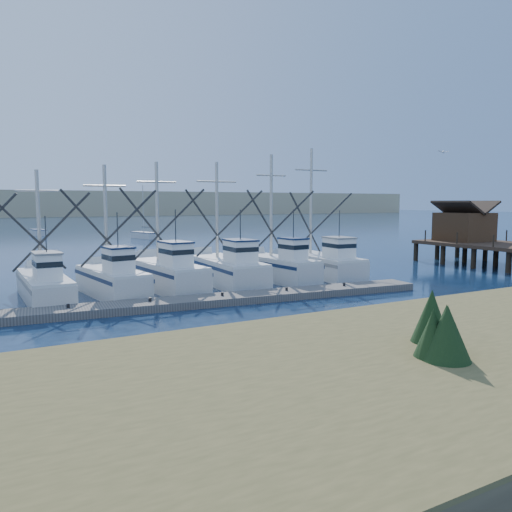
# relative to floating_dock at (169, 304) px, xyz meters

# --- Properties ---
(ground) EXTENTS (500.00, 500.00, 0.00)m
(ground) POSITION_rel_floating_dock_xyz_m (9.11, -5.84, -0.21)
(ground) COLOR #0B1C33
(ground) RESTS_ON ground
(shore_bank) EXTENTS (40.00, 10.00, 1.60)m
(shore_bank) POSITION_rel_floating_dock_xyz_m (1.11, -15.84, 0.59)
(shore_bank) COLOR #4C422D
(shore_bank) RESTS_ON ground
(floating_dock) EXTENTS (31.12, 4.72, 0.41)m
(floating_dock) POSITION_rel_floating_dock_xyz_m (0.00, 0.00, 0.00)
(floating_dock) COLOR slate
(floating_dock) RESTS_ON ground
(timber_pier) EXTENTS (7.00, 20.00, 8.00)m
(timber_pier) POSITION_rel_floating_dock_xyz_m (30.60, 2.62, 2.36)
(timber_pier) COLOR black
(timber_pier) RESTS_ON ground
(dune_ridge) EXTENTS (360.00, 60.00, 10.00)m
(dune_ridge) POSITION_rel_floating_dock_xyz_m (9.11, 204.16, 4.79)
(dune_ridge) COLOR tan
(dune_ridge) RESTS_ON ground
(trawler_fleet) EXTENTS (30.89, 9.07, 9.72)m
(trawler_fleet) POSITION_rel_floating_dock_xyz_m (0.25, 5.12, 0.79)
(trawler_fleet) COLOR silver
(trawler_fleet) RESTS_ON ground
(sailboat_near) EXTENTS (2.99, 5.76, 8.10)m
(sailboat_near) POSITION_rel_floating_dock_xyz_m (13.31, 50.41, 0.29)
(sailboat_near) COLOR silver
(sailboat_near) RESTS_ON ground
(sailboat_far) EXTENTS (2.43, 5.62, 8.10)m
(sailboat_far) POSITION_rel_floating_dock_xyz_m (-0.26, 66.69, 0.29)
(sailboat_far) COLOR silver
(sailboat_far) RESTS_ON ground
(flying_gull) EXTENTS (1.21, 0.22, 0.22)m
(flying_gull) POSITION_rel_floating_dock_xyz_m (24.22, 3.33, 9.37)
(flying_gull) COLOR white
(flying_gull) RESTS_ON ground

